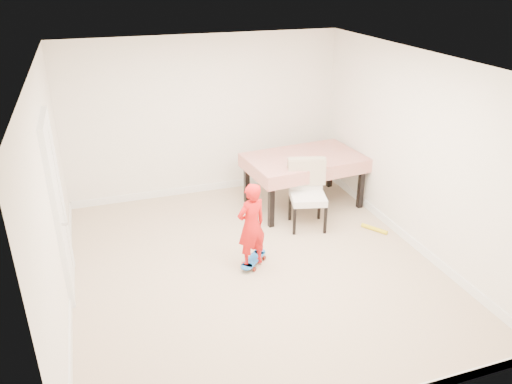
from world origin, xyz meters
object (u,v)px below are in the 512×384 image
object	(u,v)px
dining_chair	(308,196)
child	(251,228)
dining_table	(303,181)
skateboard	(253,261)

from	to	relation	value
dining_chair	child	bearing A→B (deg)	-131.64
dining_table	skateboard	world-z (taller)	dining_table
skateboard	child	xyz separation A→B (m)	(-0.04, -0.04, 0.52)
dining_table	child	xyz separation A→B (m)	(-1.35, -1.46, 0.15)
dining_chair	skateboard	world-z (taller)	dining_chair
dining_chair	skateboard	size ratio (longest dim) A/B	1.86
dining_chair	skateboard	bearing A→B (deg)	-132.16
dining_table	child	bearing A→B (deg)	-138.19
dining_table	child	world-z (taller)	child
skateboard	child	bearing A→B (deg)	-179.53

